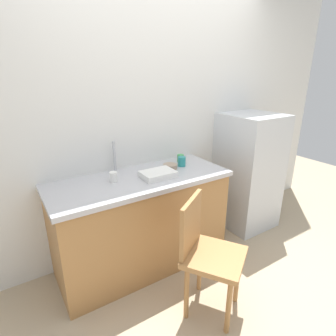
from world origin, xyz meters
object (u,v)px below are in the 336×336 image
at_px(cup_teal, 182,161).
at_px(refrigerator, 248,171).
at_px(cup_green, 180,158).
at_px(dish_tray, 158,174).
at_px(terracotta_bowl, 170,166).
at_px(chair, 207,252).
at_px(cup_white, 113,177).

bearing_deg(cup_teal, refrigerator, -2.47).
xyz_separation_m(refrigerator, cup_teal, (-0.89, 0.04, 0.27)).
bearing_deg(cup_green, refrigerator, -10.66).
xyz_separation_m(cup_teal, cup_green, (0.07, 0.12, -0.01)).
bearing_deg(cup_teal, cup_green, 60.01).
bearing_deg(dish_tray, cup_green, 30.55).
xyz_separation_m(dish_tray, terracotta_bowl, (0.20, 0.11, -0.00)).
distance_m(chair, cup_green, 1.03).
distance_m(dish_tray, cup_white, 0.37).
xyz_separation_m(dish_tray, cup_white, (-0.36, 0.10, 0.02)).
bearing_deg(cup_green, dish_tray, -149.45).
distance_m(terracotta_bowl, cup_white, 0.55).
distance_m(terracotta_bowl, cup_green, 0.23).
height_order(chair, cup_green, cup_green).
bearing_deg(cup_white, chair, -63.00).
height_order(refrigerator, cup_teal, refrigerator).
relative_size(refrigerator, chair, 1.44).
distance_m(dish_tray, cup_teal, 0.35).
bearing_deg(terracotta_bowl, refrigerator, -1.87).
relative_size(cup_white, cup_teal, 0.93).
bearing_deg(cup_white, dish_tray, -15.89).
xyz_separation_m(chair, terracotta_bowl, (0.18, 0.75, 0.38)).
bearing_deg(terracotta_bowl, cup_white, -178.90).
bearing_deg(cup_green, cup_teal, -119.99).
xyz_separation_m(refrigerator, cup_white, (-1.57, 0.02, 0.26)).
distance_m(cup_teal, cup_green, 0.13).
height_order(refrigerator, cup_white, refrigerator).
bearing_deg(refrigerator, terracotta_bowl, 178.13).
xyz_separation_m(terracotta_bowl, cup_white, (-0.55, -0.01, 0.02)).
relative_size(cup_teal, cup_green, 1.26).
distance_m(chair, cup_white, 0.92).
xyz_separation_m(chair, cup_white, (-0.38, 0.74, 0.40)).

